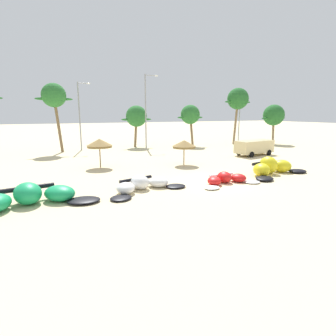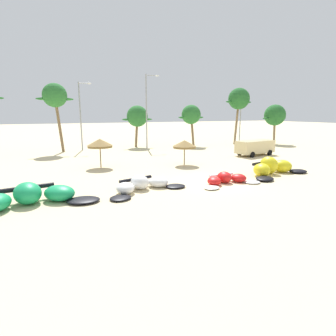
% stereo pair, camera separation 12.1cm
% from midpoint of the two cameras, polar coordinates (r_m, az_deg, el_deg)
% --- Properties ---
extents(ground_plane, '(260.00, 260.00, 0.00)m').
position_cam_midpoint_polar(ground_plane, '(21.38, 9.51, -2.89)').
color(ground_plane, beige).
extents(kite_far_left, '(7.69, 4.15, 1.27)m').
position_cam_midpoint_polar(kite_far_left, '(17.59, -26.97, -5.47)').
color(kite_far_left, black).
rests_on(kite_far_left, ground).
extents(kite_left, '(5.99, 3.53, 0.99)m').
position_cam_midpoint_polar(kite_left, '(18.94, -5.48, -3.45)').
color(kite_left, black).
rests_on(kite_left, ground).
extents(kite_left_of_center, '(5.11, 2.31, 0.86)m').
position_cam_midpoint_polar(kite_left_of_center, '(21.08, 11.85, -2.26)').
color(kite_left_of_center, white).
rests_on(kite_left_of_center, ground).
extents(kite_center, '(6.65, 3.69, 1.50)m').
position_cam_midpoint_polar(kite_center, '(25.30, 20.55, 0.07)').
color(kite_center, black).
rests_on(kite_center, ground).
extents(beach_umbrella_near_van, '(2.44, 2.44, 2.79)m').
position_cam_midpoint_polar(beach_umbrella_near_van, '(27.20, -14.12, 5.00)').
color(beach_umbrella_near_van, brown).
rests_on(beach_umbrella_near_van, ground).
extents(beach_umbrella_middle, '(2.38, 2.38, 2.52)m').
position_cam_midpoint_polar(beach_umbrella_middle, '(27.75, 3.22, 4.94)').
color(beach_umbrella_middle, brown).
rests_on(beach_umbrella_middle, ground).
extents(parked_van, '(5.34, 2.71, 1.84)m').
position_cam_midpoint_polar(parked_van, '(35.84, 17.20, 4.25)').
color(parked_van, beige).
rests_on(parked_van, ground).
extents(palm_left, '(4.63, 3.09, 8.98)m').
position_cam_midpoint_polar(palm_left, '(39.63, -22.61, 13.54)').
color(palm_left, brown).
rests_on(palm_left, ground).
extents(palm_left_of_gap, '(4.84, 3.22, 6.32)m').
position_cam_midpoint_polar(palm_left_of_gap, '(43.15, -6.62, 10.52)').
color(palm_left_of_gap, brown).
rests_on(palm_left_of_gap, ground).
extents(palm_center_left, '(4.52, 3.01, 6.45)m').
position_cam_midpoint_polar(palm_center_left, '(44.37, 4.55, 10.88)').
color(palm_center_left, brown).
rests_on(palm_center_left, ground).
extents(palm_center_right, '(5.21, 3.48, 9.22)m').
position_cam_midpoint_polar(palm_center_right, '(47.96, 14.17, 13.61)').
color(palm_center_right, '#7F6647').
rests_on(palm_center_right, ground).
extents(palm_right_of_gap, '(5.25, 3.50, 6.59)m').
position_cam_midpoint_polar(palm_right_of_gap, '(50.43, 20.95, 10.13)').
color(palm_right_of_gap, '#7F6647').
rests_on(palm_right_of_gap, ground).
extents(lamppost_west, '(1.81, 0.24, 9.35)m').
position_cam_midpoint_polar(lamppost_west, '(40.87, -17.73, 10.83)').
color(lamppost_west, gray).
rests_on(lamppost_west, ground).
extents(lamppost_west_center, '(2.10, 0.24, 10.63)m').
position_cam_midpoint_polar(lamppost_west_center, '(41.13, -4.53, 12.27)').
color(lamppost_west_center, gray).
rests_on(lamppost_west_center, ground).
extents(lamppost_east_center, '(2.04, 0.24, 8.05)m').
position_cam_midpoint_polar(lamppost_east_center, '(51.85, 14.63, 10.29)').
color(lamppost_east_center, gray).
rests_on(lamppost_east_center, ground).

